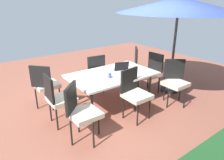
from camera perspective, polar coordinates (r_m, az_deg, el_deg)
name	(u,v)px	position (r m, az deg, el deg)	size (l,w,h in m)	color
ground_plane	(112,104)	(4.70, 0.00, -6.69)	(10.00, 10.00, 0.02)	#935442
dining_table	(112,76)	(4.42, 0.00, 1.16)	(1.81, 1.11, 0.72)	silver
patio_umbrella	(179,5)	(5.10, 17.83, 18.97)	(2.79, 2.79, 2.25)	#4C4C4C
chair_northwest	(175,80)	(4.73, 16.92, 0.01)	(0.58, 0.58, 0.98)	beige
chair_north	(135,92)	(3.98, 6.22, -3.24)	(0.48, 0.49, 0.98)	beige
chair_west	(151,71)	(5.16, 10.63, 2.37)	(0.47, 0.46, 0.98)	beige
chair_east	(58,97)	(3.88, -14.57, -4.54)	(0.47, 0.46, 0.98)	beige
chair_northeast	(81,110)	(3.38, -8.57, -8.20)	(0.59, 0.59, 0.98)	beige
chair_south	(94,72)	(5.06, -4.90, 2.29)	(0.47, 0.48, 0.98)	beige
chair_southwest	(130,63)	(5.72, 5.10, 4.57)	(0.58, 0.58, 0.98)	beige
chair_southeast	(45,83)	(4.56, -17.85, -0.92)	(0.59, 0.59, 0.98)	beige
laptop	(121,68)	(4.61, 2.35, 3.25)	(0.38, 0.33, 0.21)	gray
cup	(110,76)	(4.16, -0.59, 1.23)	(0.07, 0.07, 0.10)	#334C99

